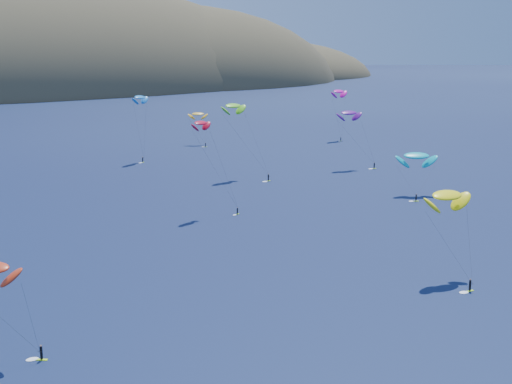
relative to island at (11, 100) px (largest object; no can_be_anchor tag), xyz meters
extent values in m
ellipsoid|color=#3D3526|center=(140.60, -22.36, 1.38)|extent=(320.00, 220.00, 156.00)
ellipsoid|color=#3D3526|center=(260.60, 17.64, 5.70)|extent=(240.00, 180.00, 84.00)
cube|color=#B3F91B|center=(-111.01, -522.33, 10.78)|extent=(1.57, 1.31, 0.09)
cylinder|color=black|center=(-111.01, -522.33, 11.79)|extent=(0.38, 0.38, 1.71)
sphere|color=#8C6047|center=(-111.01, -522.33, 12.78)|extent=(0.29, 0.29, 0.29)
cube|color=#B3F91B|center=(-41.28, -533.72, 10.78)|extent=(1.66, 0.51, 0.09)
cylinder|color=black|center=(-41.28, -533.72, 11.82)|extent=(0.39, 0.39, 1.76)
sphere|color=#8C6047|center=(-41.28, -533.72, 12.84)|extent=(0.30, 0.30, 0.30)
ellipsoid|color=#FEF30F|center=(-38.91, -525.04, 25.67)|extent=(10.07, 4.86, 5.56)
cube|color=#B3F91B|center=(-21.22, -436.77, 10.78)|extent=(1.72, 0.85, 0.09)
cylinder|color=black|center=(-21.22, -436.77, 11.82)|extent=(0.39, 0.39, 1.77)
sphere|color=#8C6047|center=(-21.22, -436.77, 12.85)|extent=(0.30, 0.30, 0.30)
ellipsoid|color=#65CF21|center=(-26.64, -425.30, 32.56)|extent=(9.70, 6.16, 5.01)
cube|color=#B3F91B|center=(-41.28, -387.75, 10.78)|extent=(1.45, 1.17, 0.08)
cylinder|color=black|center=(-41.28, -387.75, 11.69)|extent=(0.34, 0.34, 1.56)
sphere|color=#8C6047|center=(-41.28, -387.75, 12.60)|extent=(0.26, 0.26, 0.26)
ellipsoid|color=blue|center=(-39.59, -382.96, 32.59)|extent=(8.68, 7.51, 4.44)
cube|color=#B3F91B|center=(-1.91, -479.17, 10.78)|extent=(1.53, 1.08, 0.08)
cylinder|color=black|center=(-1.91, -479.17, 11.72)|extent=(0.35, 0.35, 1.60)
sphere|color=#8C6047|center=(-1.91, -479.17, 12.65)|extent=(0.27, 0.27, 0.27)
ellipsoid|color=#01AAB8|center=(4.19, -472.20, 21.37)|extent=(12.01, 9.55, 6.08)
cube|color=#B3F91B|center=(19.06, -437.65, 10.78)|extent=(1.62, 0.66, 0.09)
cylinder|color=black|center=(19.06, -437.65, 11.77)|extent=(0.37, 0.37, 1.68)
sphere|color=#8C6047|center=(19.06, -437.65, 12.75)|extent=(0.28, 0.28, 0.28)
ellipsoid|color=#570D7D|center=(13.38, -430.83, 28.72)|extent=(9.25, 5.22, 4.90)
cube|color=#B3F91B|center=(47.43, -383.29, 10.77)|extent=(1.30, 0.65, 0.07)
cylinder|color=black|center=(47.43, -383.29, 11.56)|extent=(0.29, 0.29, 1.34)
sphere|color=#8C6047|center=(47.43, -383.29, 12.34)|extent=(0.22, 0.22, 0.22)
ellipsoid|color=#E605A8|center=(50.31, -377.47, 30.56)|extent=(9.76, 6.23, 5.03)
cube|color=#B3F91B|center=(-49.00, -466.84, 10.77)|extent=(1.32, 0.86, 0.07)
cylinder|color=black|center=(-49.00, -466.84, 11.58)|extent=(0.30, 0.30, 1.37)
sphere|color=#8C6047|center=(-49.00, -466.84, 12.37)|extent=(0.23, 0.23, 0.23)
ellipsoid|color=#AF0922|center=(-55.63, -460.95, 32.96)|extent=(6.87, 5.20, 3.47)
cube|color=#B3F91B|center=(-7.23, -368.41, 10.77)|extent=(1.29, 0.91, 0.07)
cylinder|color=black|center=(-7.23, -368.41, 11.56)|extent=(0.30, 0.30, 1.35)
sphere|color=#8C6047|center=(-7.23, -368.41, 12.35)|extent=(0.23, 0.23, 0.23)
ellipsoid|color=gold|center=(-6.10, -359.98, 22.79)|extent=(8.16, 6.48, 4.13)
camera|label=1|loc=(-132.16, -613.47, 53.83)|focal=50.00mm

